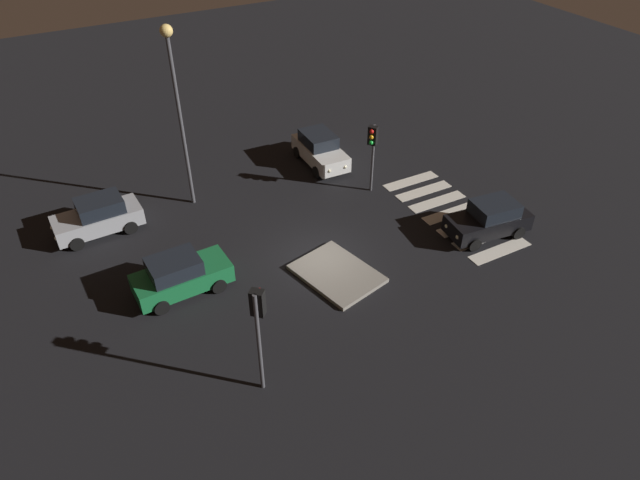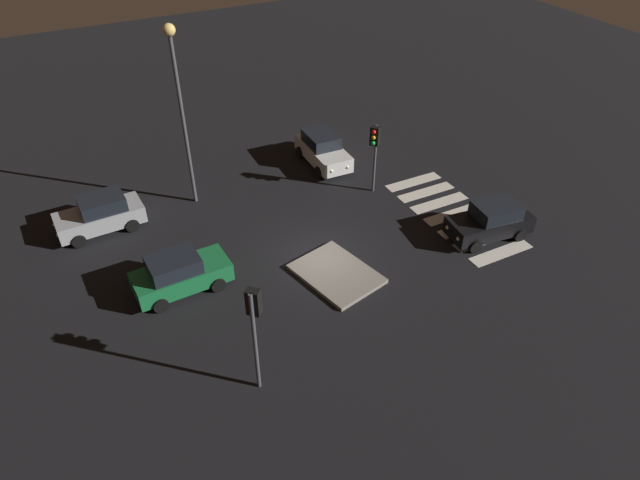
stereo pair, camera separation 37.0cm
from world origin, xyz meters
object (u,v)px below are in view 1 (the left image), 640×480
object	(u,v)px
traffic_island	(337,274)
car_black	(489,219)
car_green	(180,275)
traffic_light_west	(258,317)
car_silver	(98,217)
street_lamp	(176,91)
car_white	(320,149)
traffic_light_east	(373,143)

from	to	relation	value
traffic_island	car_black	bearing A→B (deg)	-95.57
car_green	traffic_light_west	distance (m)	6.55
car_silver	street_lamp	bearing A→B (deg)	-178.13
street_lamp	car_black	bearing A→B (deg)	-129.11
car_white	street_lamp	xyz separation A→B (m)	(-0.45, 7.56, 5.05)
car_white	car_silver	world-z (taller)	car_white
traffic_island	street_lamp	xyz separation A→B (m)	(8.43, 3.61, 5.83)
car_black	street_lamp	xyz separation A→B (m)	(9.18, 11.30, 5.08)
traffic_island	traffic_light_east	world-z (taller)	traffic_light_east
car_green	street_lamp	world-z (taller)	street_lamp
street_lamp	traffic_light_west	bearing A→B (deg)	173.07
car_silver	traffic_light_west	size ratio (longest dim) A/B	0.94
car_white	street_lamp	world-z (taller)	street_lamp
car_green	traffic_light_west	world-z (taller)	traffic_light_west
car_silver	traffic_light_east	world-z (taller)	traffic_light_east
traffic_island	car_green	xyz separation A→B (m)	(2.18, 6.12, 0.76)
car_green	traffic_light_east	size ratio (longest dim) A/B	1.09
car_silver	traffic_light_west	bearing A→B (deg)	101.99
car_silver	traffic_light_west	xyz separation A→B (m)	(-11.87, -3.14, 2.42)
traffic_island	car_white	size ratio (longest dim) A/B	0.99
traffic_island	traffic_light_east	distance (m)	7.49
car_green	traffic_light_west	size ratio (longest dim) A/B	0.94
car_green	street_lamp	bearing A→B (deg)	65.23
car_white	car_silver	distance (m)	12.22
car_white	car_silver	bearing A→B (deg)	-84.41
street_lamp	traffic_island	bearing A→B (deg)	-156.85
car_black	traffic_light_west	xyz separation A→B (m)	(-3.07, 12.79, 2.43)
car_white	street_lamp	size ratio (longest dim) A/B	0.47
car_white	traffic_light_east	size ratio (longest dim) A/B	1.11
car_white	traffic_light_east	bearing A→B (deg)	14.55
traffic_light_east	street_lamp	distance (m)	9.62
traffic_island	street_lamp	world-z (taller)	street_lamp
car_black	car_white	size ratio (longest dim) A/B	0.99
car_white	car_green	distance (m)	12.11
street_lamp	traffic_light_east	bearing A→B (deg)	-112.00
traffic_light_west	street_lamp	xyz separation A→B (m)	(12.25, -1.49, 2.65)
car_green	traffic_light_east	bearing A→B (deg)	11.69
traffic_island	car_black	distance (m)	7.77
traffic_island	traffic_light_east	size ratio (longest dim) A/B	1.10
car_black	car_white	xyz separation A→B (m)	(9.64, 3.73, 0.03)
traffic_light_west	traffic_island	bearing A→B (deg)	-9.22
car_black	car_green	size ratio (longest dim) A/B	1.01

